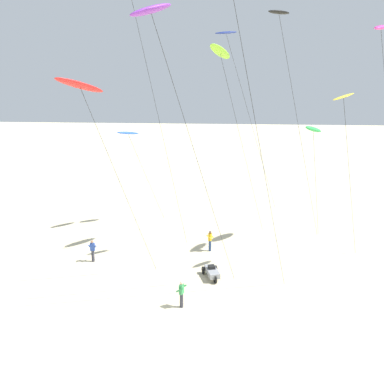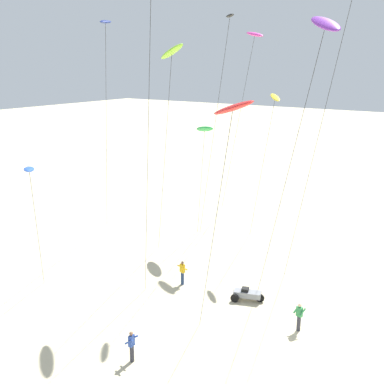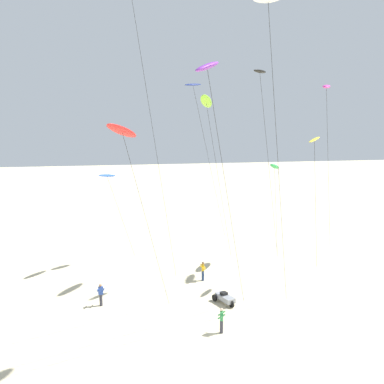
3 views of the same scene
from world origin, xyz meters
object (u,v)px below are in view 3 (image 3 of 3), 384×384
kite_magenta (326,89)px  kite_flyer_nearest (222,320)px  kite_green (275,167)px  kite_purple (208,69)px  beach_buggy (225,298)px  kite_flyer_middle (101,294)px  kite_lime (206,103)px  kite_flyer_furthest (203,271)px  kite_white (268,0)px  kite_black (261,79)px  kite_red (123,132)px  kite_navy (194,89)px  kite_blue (107,176)px  kite_yellow (314,143)px

kite_magenta → kite_flyer_nearest: bearing=-142.0°
kite_green → kite_magenta: bearing=-31.3°
kite_purple → beach_buggy: 16.60m
kite_flyer_middle → kite_flyer_nearest: bearing=-37.7°
kite_lime → kite_flyer_furthest: kite_lime is taller
kite_white → kite_magenta: 15.89m
kite_black → kite_magenta: (7.08, 1.77, -0.42)m
kite_red → kite_flyer_nearest: (5.80, -1.23, -11.76)m
kite_green → kite_purple: 17.88m
kite_purple → kite_flyer_furthest: kite_purple is taller
kite_flyer_nearest → beach_buggy: size_ratio=0.79×
kite_green → kite_flyer_middle: (-16.51, -6.44, -8.46)m
kite_green → kite_white: (-7.06, -13.48, 10.33)m
kite_flyer_furthest → beach_buggy: kite_flyer_furthest is taller
kite_flyer_middle → beach_buggy: kite_flyer_middle is taller
kite_flyer_nearest → kite_flyer_middle: size_ratio=1.00×
kite_black → kite_purple: 11.36m
kite_navy → beach_buggy: bearing=-91.9°
kite_black → beach_buggy: 17.46m
kite_magenta → kite_lime: bearing=-179.4°
kite_lime → kite_black: bearing=-22.3°
kite_magenta → kite_navy: kite_navy is taller
kite_green → kite_navy: bearing=154.2°
kite_blue → kite_lime: (8.20, -3.95, 6.41)m
kite_black → kite_lime: 4.75m
kite_magenta → kite_flyer_furthest: bearing=-174.1°
kite_flyer_nearest → kite_flyer_middle: same height
kite_blue → kite_flyer_furthest: (7.67, -5.05, -7.76)m
kite_flyer_nearest → kite_flyer_middle: bearing=142.3°
kite_flyer_nearest → kite_navy: bearing=83.0°
kite_flyer_nearest → kite_magenta: bearing=38.0°
kite_purple → kite_red: bearing=156.2°
kite_navy → kite_flyer_nearest: (-1.93, -15.66, -15.91)m
kite_yellow → kite_blue: (-16.43, 7.17, -3.11)m
kite_red → kite_navy: size_ratio=0.77×
kite_flyer_furthest → kite_black: bearing=-7.0°
kite_white → kite_purple: 4.88m
kite_purple → kite_flyer_nearest: (1.23, 0.79, -15.16)m
kite_lime → kite_flyer_middle: 17.32m
kite_black → kite_purple: size_ratio=1.05×
kite_black → kite_navy: size_ratio=1.01×
kite_lime → kite_yellow: bearing=-21.4°
beach_buggy → kite_flyer_furthest: bearing=95.5°
kite_magenta → kite_flyer_middle: size_ratio=10.17×
kite_lime → kite_green: bearing=17.6°
kite_black → kite_flyer_middle: kite_black is taller
kite_blue → kite_black: bearing=-24.6°
kite_white → kite_lime: kite_white is taller
kite_lime → beach_buggy: 15.73m
kite_magenta → kite_flyer_nearest: kite_magenta is taller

